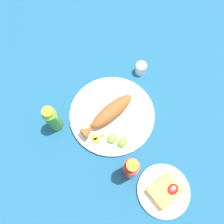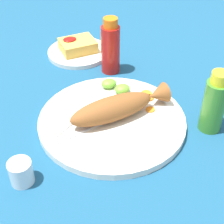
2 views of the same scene
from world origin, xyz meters
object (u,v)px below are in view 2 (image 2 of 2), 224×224
Objects in this scene: fork_far at (73,120)px; main_plate at (112,121)px; hot_sauce_bottle_red at (110,47)px; hot_sauce_bottle_green at (214,104)px; fried_fish at (119,107)px; side_plate_fries at (78,52)px; salt_cup at (21,173)px; fork_near at (79,132)px.

main_plate is at bearing 131.41° from fork_far.
hot_sauce_bottle_red is 0.36m from hot_sauce_bottle_green.
fried_fish is 1.34× the size of side_plate_fries.
salt_cup is (0.15, 0.12, 0.00)m from fork_far.
main_plate is 0.10m from fork_near.
fork_far reaches higher than main_plate.
fork_near is (0.11, 0.02, -0.03)m from fried_fish.
salt_cup is at bearing 7.98° from fork_far.
fork_far is at bearing -24.77° from hot_sauce_bottle_green.
fried_fish is 0.23m from hot_sauce_bottle_green.
salt_cup is (0.15, 0.08, 0.00)m from fork_near.
fork_far is 3.04× the size of salt_cup.
main_plate is at bearing -177.90° from fork_near.
fork_far is at bearing -141.52° from salt_cup.
fried_fish reaches higher than salt_cup.
salt_cup is at bearing -2.40° from hot_sauce_bottle_green.
salt_cup is (0.35, 0.32, -0.06)m from hot_sauce_bottle_red.
hot_sauce_bottle_green is at bearing 154.71° from fork_near.
hot_sauce_bottle_red is (-0.19, -0.25, 0.06)m from fork_near.
fried_fish reaches higher than main_plate.
hot_sauce_bottle_red reaches higher than fork_far.
hot_sauce_bottle_green is at bearing 152.54° from main_plate.
fork_near is 0.41m from side_plate_fries.
fork_far is at bearing 46.49° from hot_sauce_bottle_red.
fork_near is 0.17m from salt_cup.
main_plate is 0.04m from fried_fish.
salt_cup is at bearing 43.17° from hot_sauce_bottle_red.
fork_far is 0.34m from hot_sauce_bottle_green.
fork_far is 0.20m from salt_cup.
hot_sauce_bottle_green reaches higher than fork_near.
hot_sauce_bottle_green reaches higher than fork_far.
salt_cup reaches higher than side_plate_fries.
fried_fish is 0.12m from fork_far.
fried_fish is 0.28m from salt_cup.
hot_sauce_bottle_green is (-0.31, 0.14, 0.06)m from fork_far.
hot_sauce_bottle_green is at bearing 109.85° from side_plate_fries.
hot_sauce_bottle_red is at bearing -112.02° from fried_fish.
hot_sauce_bottle_green is at bearing 147.39° from fried_fish.
fork_far is at bearing 68.33° from side_plate_fries.
fried_fish is at bearing 134.64° from fork_far.
fried_fish is 1.61× the size of fork_far.
fork_near and fork_far have the same top height.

